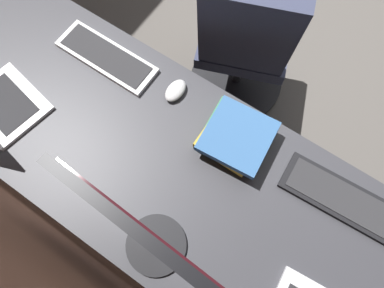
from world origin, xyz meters
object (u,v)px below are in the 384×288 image
at_px(monitor_primary, 147,238).
at_px(keyboard_spare, 342,199).
at_px(keyboard_main, 106,57).
at_px(mouse_spare, 176,91).
at_px(book_stack_near, 236,136).
at_px(office_chair, 243,50).
at_px(drawer_pedestal, 244,244).

height_order(monitor_primary, keyboard_spare, monitor_primary).
height_order(keyboard_main, mouse_spare, mouse_spare).
relative_size(monitor_primary, book_stack_near, 2.04).
relative_size(book_stack_near, office_chair, 0.28).
height_order(keyboard_spare, office_chair, office_chair).
relative_size(keyboard_spare, mouse_spare, 4.11).
bearing_deg(mouse_spare, office_chair, -95.30).
bearing_deg(book_stack_near, monitor_primary, 87.48).
distance_m(drawer_pedestal, office_chair, 0.93).
bearing_deg(keyboard_spare, office_chair, -38.00).
height_order(mouse_spare, office_chair, office_chair).
distance_m(drawer_pedestal, mouse_spare, 0.73).
bearing_deg(mouse_spare, book_stack_near, 172.29).
bearing_deg(keyboard_main, mouse_spare, -175.08).
bearing_deg(drawer_pedestal, keyboard_main, -16.53).
relative_size(drawer_pedestal, keyboard_main, 1.65).
bearing_deg(monitor_primary, book_stack_near, -92.52).
relative_size(monitor_primary, keyboard_spare, 1.29).
bearing_deg(drawer_pedestal, office_chair, -57.52).
relative_size(keyboard_main, keyboard_spare, 0.98).
height_order(drawer_pedestal, keyboard_main, keyboard_main).
distance_m(drawer_pedestal, keyboard_spare, 0.50).
xyz_separation_m(keyboard_main, book_stack_near, (-0.61, 0.01, 0.03)).
bearing_deg(mouse_spare, keyboard_spare, 178.33).
relative_size(monitor_primary, keyboard_main, 1.31).
relative_size(keyboard_main, mouse_spare, 4.04).
distance_m(drawer_pedestal, monitor_primary, 0.73).
relative_size(drawer_pedestal, book_stack_near, 2.58).
relative_size(keyboard_main, book_stack_near, 1.56).
relative_size(monitor_primary, office_chair, 0.57).
distance_m(keyboard_main, office_chair, 0.70).
bearing_deg(monitor_primary, mouse_spare, -61.35).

